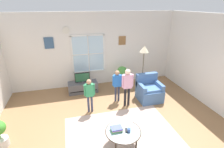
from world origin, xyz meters
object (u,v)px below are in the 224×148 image
Objects in this scene: potted_plant_by_window at (122,74)px; armchair at (149,91)px; remote_near_books at (126,130)px; person_pink_shirt at (127,83)px; person_green_shirt at (89,92)px; tv_stand at (83,87)px; book_stack at (116,129)px; television at (82,77)px; remote_near_cup at (120,130)px; floor_lamp at (144,54)px; cup at (129,130)px; person_blue_shirt at (117,82)px; coffee_table at (123,132)px.

armchair is at bearing -65.96° from potted_plant_by_window.
remote_near_books is 1.74m from person_pink_shirt.
potted_plant_by_window is at bearing 44.79° from person_green_shirt.
remote_near_books is at bearing -76.73° from tv_stand.
person_green_shirt reaches higher than book_stack.
television is 3.92× the size of remote_near_cup.
television is 2.89m from book_stack.
person_green_shirt is (-0.48, 1.51, 0.25)m from remote_near_cup.
tv_stand is 7.67× the size of remote_near_cup.
remote_near_cup is 2.97m from floor_lamp.
person_green_shirt reaches higher than tv_stand.
person_blue_shirt is (0.32, 2.00, 0.23)m from cup.
tv_stand is at bearing 103.80° from cup.
floor_lamp reaches higher than person_green_shirt.
cup is at bearing -99.03° from person_blue_shirt.
book_stack is 2.70× the size of cup.
potted_plant_by_window reaches higher than television.
person_blue_shirt is 1.03× the size of person_green_shirt.
floor_lamp is (1.43, 2.34, 1.04)m from remote_near_books.
remote_near_books is at bearing -110.16° from person_pink_shirt.
remote_near_cup is (0.09, -0.01, -0.04)m from book_stack.
cup is at bearing -76.18° from television.
person_blue_shirt is at bearing 123.50° from person_pink_shirt.
television is at bearing 165.18° from floor_lamp.
television is 0.67× the size of coffee_table.
armchair is 2.41m from book_stack.
person_blue_shirt is (1.05, -0.96, 0.11)m from television.
floor_lamp is at bearing 55.89° from remote_near_cup.
person_blue_shirt is 1.38m from floor_lamp.
remote_near_books is 1.68m from person_green_shirt.
floor_lamp is (2.12, -0.56, 0.88)m from television.
person_pink_shirt is at bearing 65.48° from remote_near_cup.
person_green_shirt reaches higher than cup.
television is 2.43m from armchair.
cup is at bearing -53.48° from remote_near_books.
cup reaches higher than tv_stand.
armchair reaches higher than remote_near_books.
book_stack is at bearing 166.55° from remote_near_books.
coffee_table is at bearing -122.85° from floor_lamp.
coffee_table is 1.66m from person_green_shirt.
book_stack is 1.56m from person_green_shirt.
person_green_shirt reaches higher than remote_near_cup.
remote_near_cup is (-0.12, 0.04, 0.00)m from remote_near_books.
book_stack is at bearing -80.64° from television.
person_blue_shirt is at bearing 80.97° from cup.
remote_near_books is (0.08, -0.00, 0.03)m from coffee_table.
potted_plant_by_window is 1.32m from floor_lamp.
remote_near_cup is at bearing -124.11° from floor_lamp.
cup is 3.21m from potted_plant_by_window.
cup is (0.12, -0.06, 0.07)m from coffee_table.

